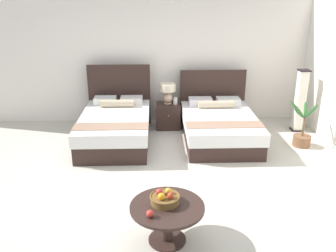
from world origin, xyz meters
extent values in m
cube|color=beige|center=(0.00, 0.00, -0.01)|extent=(9.91, 9.34, 0.02)
cube|color=silver|center=(0.00, 2.87, 1.37)|extent=(9.91, 0.12, 2.73)
cube|color=#30201B|center=(-1.01, 1.53, 0.16)|extent=(1.28, 2.06, 0.32)
cube|color=white|center=(-1.01, 1.53, 0.44)|extent=(1.32, 2.10, 0.23)
cube|color=#30201B|center=(-1.00, 2.58, 0.66)|extent=(1.33, 0.08, 1.31)
cube|color=white|center=(-1.27, 2.29, 0.63)|extent=(0.45, 0.31, 0.14)
cube|color=silver|center=(-0.73, 2.28, 0.63)|extent=(0.45, 0.31, 0.14)
cylinder|color=#C8B495|center=(-1.00, 2.05, 0.63)|extent=(0.69, 0.16, 0.15)
cube|color=#96745F|center=(-1.02, 0.91, 0.56)|extent=(1.31, 0.38, 0.01)
cube|color=#30201B|center=(1.01, 1.53, 0.14)|extent=(1.36, 2.01, 0.28)
cube|color=white|center=(1.01, 1.53, 0.40)|extent=(1.40, 2.05, 0.23)
cube|color=#30201B|center=(1.02, 2.55, 0.59)|extent=(1.42, 0.08, 1.19)
cube|color=white|center=(0.73, 2.26, 0.58)|extent=(0.48, 0.31, 0.14)
cube|color=silver|center=(1.31, 2.25, 0.58)|extent=(0.48, 0.31, 0.14)
cylinder|color=#C8B495|center=(1.02, 2.02, 0.59)|extent=(0.74, 0.16, 0.15)
cube|color=#96745F|center=(1.00, 1.02, 0.52)|extent=(1.40, 0.38, 0.01)
cube|color=#30201B|center=(0.04, 2.29, 0.27)|extent=(0.51, 0.45, 0.54)
sphere|color=tan|center=(0.04, 2.05, 0.35)|extent=(0.02, 0.02, 0.02)
cylinder|color=#CCA88C|center=(0.04, 2.31, 0.55)|extent=(0.16, 0.16, 0.02)
ellipsoid|color=#CCA88C|center=(0.04, 2.31, 0.66)|extent=(0.19, 0.19, 0.21)
cylinder|color=#99844C|center=(0.04, 2.31, 0.78)|extent=(0.02, 0.02, 0.04)
cylinder|color=beige|center=(0.04, 2.31, 0.88)|extent=(0.32, 0.32, 0.16)
cylinder|color=silver|center=(0.19, 2.25, 0.60)|extent=(0.09, 0.09, 0.13)
torus|color=silver|center=(0.19, 2.25, 0.68)|extent=(0.09, 0.09, 0.01)
cylinder|color=#30201B|center=(-0.14, -1.48, 0.01)|extent=(0.45, 0.45, 0.02)
cylinder|color=#30201B|center=(-0.14, -1.48, 0.22)|extent=(0.13, 0.13, 0.44)
cylinder|color=#30201B|center=(-0.14, -1.48, 0.46)|extent=(0.86, 0.86, 0.04)
cylinder|color=brown|center=(-0.16, -1.42, 0.52)|extent=(0.33, 0.33, 0.09)
torus|color=brown|center=(-0.16, -1.42, 0.57)|extent=(0.35, 0.35, 0.02)
sphere|color=#B2371F|center=(-0.10, -1.46, 0.60)|extent=(0.08, 0.08, 0.08)
sphere|color=gold|center=(-0.12, -1.36, 0.60)|extent=(0.07, 0.07, 0.07)
sphere|color=#AD3230|center=(-0.22, -1.37, 0.60)|extent=(0.08, 0.08, 0.08)
sphere|color=orange|center=(-0.20, -1.48, 0.60)|extent=(0.08, 0.08, 0.08)
sphere|color=red|center=(-0.33, -1.69, 0.52)|extent=(0.08, 0.08, 0.08)
cube|color=black|center=(2.76, 2.00, 0.01)|extent=(0.22, 0.22, 0.03)
cube|color=white|center=(2.76, 2.00, 0.65)|extent=(0.18, 0.18, 1.24)
cube|color=black|center=(2.76, 2.00, 1.28)|extent=(0.22, 0.22, 0.02)
cylinder|color=brown|center=(2.54, 1.19, 0.10)|extent=(0.33, 0.33, 0.20)
cylinder|color=brown|center=(2.54, 1.19, 0.39)|extent=(0.04, 0.04, 0.36)
ellipsoid|color=#2D5F2D|center=(2.64, 1.18, 0.70)|extent=(0.25, 0.10, 0.30)
ellipsoid|color=#2D5F2D|center=(2.59, 1.32, 0.68)|extent=(0.15, 0.31, 0.29)
ellipsoid|color=#2D5F2D|center=(2.41, 1.28, 0.70)|extent=(0.30, 0.24, 0.33)
ellipsoid|color=#2D5F2D|center=(2.39, 1.11, 0.69)|extent=(0.34, 0.23, 0.31)
ellipsoid|color=#2D5F2D|center=(2.58, 1.10, 0.70)|extent=(0.14, 0.24, 0.32)
camera|label=1|loc=(-0.29, -5.01, 2.79)|focal=38.63mm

